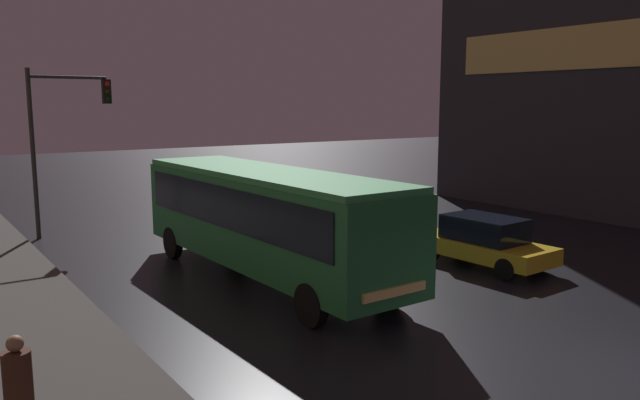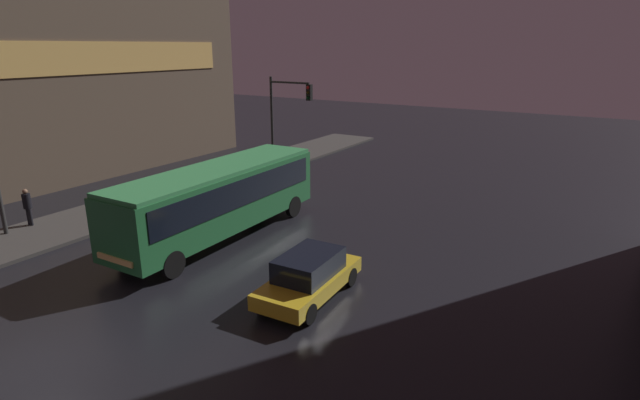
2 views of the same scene
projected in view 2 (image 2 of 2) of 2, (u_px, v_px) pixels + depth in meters
The scene contains 6 objects.
ground_plane at pixel (33, 370), 12.60m from camera, with size 120.00×120.00×0.00m, color black.
sidewalk_left at pixel (130, 206), 25.22m from camera, with size 4.00×48.00×0.15m.
bus_near at pixel (219, 195), 20.83m from camera, with size 2.79×10.59×3.08m.
car_taxi at pixel (309, 275), 16.05m from camera, with size 1.98×4.29×1.52m.
pedestrian_near at pixel (27, 204), 22.09m from camera, with size 0.45×0.45×1.68m.
traffic_light_main at pixel (285, 112), 29.36m from camera, with size 2.93×0.35×6.12m.
Camera 2 is at (11.83, -5.32, 7.85)m, focal length 28.00 mm.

